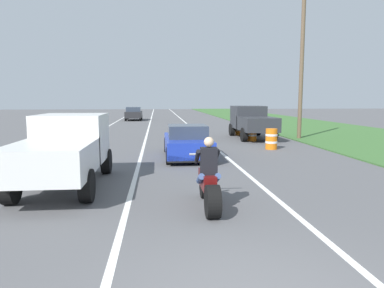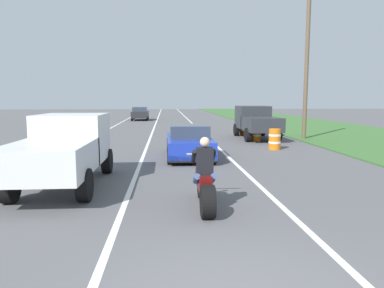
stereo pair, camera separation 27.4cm
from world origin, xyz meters
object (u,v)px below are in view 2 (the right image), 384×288
sports_car_blue (189,142)px  construction_barrel_nearest (275,139)px  pickup_truck_left_lane_white (65,147)px  construction_barrel_far (244,128)px  pickup_truck_right_shoulder_dark_grey (256,121)px  construction_barrel_mid (256,132)px  distant_car_far_ahead (140,113)px  motorcycle_with_rider (205,183)px

sports_car_blue → construction_barrel_nearest: bearing=25.4°
sports_car_blue → pickup_truck_left_lane_white: size_ratio=0.90×
construction_barrel_far → sports_car_blue: bearing=-115.9°
pickup_truck_right_shoulder_dark_grey → construction_barrel_mid: pickup_truck_right_shoulder_dark_grey is taller
construction_barrel_far → pickup_truck_left_lane_white: bearing=-120.8°
pickup_truck_right_shoulder_dark_grey → construction_barrel_far: bearing=98.6°
pickup_truck_right_shoulder_dark_grey → construction_barrel_mid: bearing=-104.4°
pickup_truck_right_shoulder_dark_grey → construction_barrel_mid: (-0.35, -1.37, -0.60)m
pickup_truck_left_lane_white → pickup_truck_right_shoulder_dark_grey: 14.21m
pickup_truck_right_shoulder_dark_grey → construction_barrel_nearest: (-0.29, -4.77, -0.60)m
construction_barrel_far → distant_car_far_ahead: size_ratio=0.25×
motorcycle_with_rider → construction_barrel_far: 16.51m
construction_barrel_nearest → distant_car_far_ahead: distant_car_far_ahead is taller
pickup_truck_right_shoulder_dark_grey → motorcycle_with_rider: bearing=-108.6°
motorcycle_with_rider → construction_barrel_nearest: bearing=64.4°
motorcycle_with_rider → pickup_truck_right_shoulder_dark_grey: pickup_truck_right_shoulder_dark_grey is taller
construction_barrel_far → distant_car_far_ahead: 19.29m
construction_barrel_mid → pickup_truck_right_shoulder_dark_grey: bearing=75.6°
construction_barrel_nearest → construction_barrel_mid: (-0.06, 3.41, 0.00)m
motorcycle_with_rider → sports_car_blue: motorcycle_with_rider is taller
distant_car_far_ahead → pickup_truck_right_shoulder_dark_grey: bearing=-66.7°
construction_barrel_mid → motorcycle_with_rider: bearing=-109.1°
motorcycle_with_rider → sports_car_blue: bearing=89.0°
construction_barrel_mid → pickup_truck_left_lane_white: bearing=-128.3°
construction_barrel_nearest → pickup_truck_left_lane_white: bearing=-140.2°
motorcycle_with_rider → distant_car_far_ahead: (-3.72, 33.42, 0.18)m
motorcycle_with_rider → construction_barrel_nearest: size_ratio=2.21×
sports_car_blue → construction_barrel_nearest: sports_car_blue is taller
construction_barrel_nearest → construction_barrel_mid: bearing=90.9°
motorcycle_with_rider → pickup_truck_right_shoulder_dark_grey: size_ratio=0.46×
motorcycle_with_rider → sports_car_blue: 7.12m
pickup_truck_left_lane_white → construction_barrel_mid: 12.92m
construction_barrel_nearest → distant_car_far_ahead: 25.59m
motorcycle_with_rider → construction_barrel_nearest: (4.40, 9.15, -0.09)m
pickup_truck_right_shoulder_dark_grey → construction_barrel_nearest: size_ratio=4.80×
pickup_truck_left_lane_white → pickup_truck_right_shoulder_dark_grey: (8.35, 11.49, 0.00)m
sports_car_blue → construction_barrel_mid: sports_car_blue is taller
sports_car_blue → distant_car_far_ahead: bearing=98.3°
construction_barrel_nearest → motorcycle_with_rider: bearing=-115.6°
pickup_truck_left_lane_white → construction_barrel_nearest: pickup_truck_left_lane_white is taller
sports_car_blue → construction_barrel_nearest: size_ratio=4.30×
motorcycle_with_rider → construction_barrel_mid: bearing=70.9°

